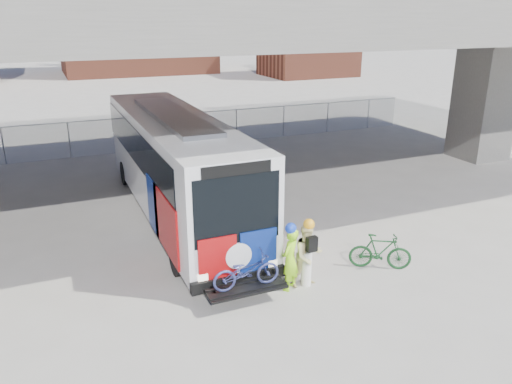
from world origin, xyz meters
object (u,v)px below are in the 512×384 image
cyclist_hivis (290,258)px  bike_parked (380,252)px  bollard (307,266)px  cyclist_tan (308,254)px  bus (175,158)px

cyclist_hivis → bike_parked: cyclist_hivis is taller
bollard → cyclist_hivis: bearing=-180.0°
cyclist_hivis → bike_parked: 2.89m
cyclist_hivis → cyclist_tan: size_ratio=0.99×
bollard → bike_parked: bike_parked is taller
bus → bike_parked: bearing=-56.5°
bus → cyclist_hivis: (1.33, -6.33, -1.20)m
bollard → bus: bearing=106.1°
cyclist_tan → bike_parked: bearing=-2.8°
cyclist_tan → bike_parked: size_ratio=1.09×
bollard → cyclist_tan: cyclist_tan is taller
bike_parked → cyclist_tan: bearing=121.1°
cyclist_hivis → cyclist_tan: (0.52, -0.00, -0.01)m
bollard → bike_parked: size_ratio=0.59×
cyclist_hivis → bollard: bearing=141.7°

